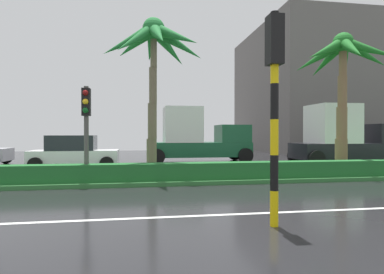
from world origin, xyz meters
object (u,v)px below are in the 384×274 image
palm_tree_centre (343,63)px  car_in_traffic_third (74,153)px  traffic_signal_foreground (274,79)px  box_truck_lead (198,138)px  box_truck_following (347,138)px  palm_tree_centre_left (154,47)px  traffic_signal_median_right (86,116)px

palm_tree_centre → car_in_traffic_third: 13.68m
traffic_signal_foreground → car_in_traffic_third: traffic_signal_foreground is taller
palm_tree_centre → box_truck_lead: size_ratio=0.98×
car_in_traffic_third → palm_tree_centre: bearing=-16.8°
palm_tree_centre → box_truck_lead: (-5.53, 6.68, -3.49)m
traffic_signal_foreground → box_truck_following: size_ratio=0.65×
palm_tree_centre_left → traffic_signal_median_right: bearing=-148.0°
palm_tree_centre_left → car_in_traffic_third: 7.17m
palm_tree_centre_left → box_truck_following: 12.48m
palm_tree_centre_left → car_in_traffic_third: size_ratio=1.48×
traffic_signal_foreground → box_truck_following: bearing=-130.1°
palm_tree_centre_left → traffic_signal_median_right: palm_tree_centre_left is taller
box_truck_following → car_in_traffic_third: bearing=179.0°
box_truck_lead → traffic_signal_median_right: bearing=-122.8°
box_truck_lead → palm_tree_centre: bearing=-50.4°
palm_tree_centre → traffic_signal_median_right: size_ratio=1.89×
car_in_traffic_third → box_truck_following: 15.18m
palm_tree_centre_left → car_in_traffic_third: bearing=133.8°
traffic_signal_foreground → box_truck_following: (9.25, 10.99, -1.32)m
car_in_traffic_third → box_truck_following: bearing=-1.0°
palm_tree_centre_left → car_in_traffic_third: palm_tree_centre_left is taller
palm_tree_centre_left → traffic_signal_foreground: size_ratio=1.52×
traffic_signal_median_right → car_in_traffic_third: traffic_signal_median_right is taller
palm_tree_centre_left → traffic_signal_median_right: size_ratio=1.92×
traffic_signal_median_right → palm_tree_centre: bearing=9.2°
car_in_traffic_third → box_truck_lead: size_ratio=0.67×
palm_tree_centre_left → traffic_signal_foreground: 7.88m
box_truck_lead → box_truck_following: same height
traffic_signal_foreground → palm_tree_centre_left: bearing=-74.3°
traffic_signal_median_right → car_in_traffic_third: 5.96m
palm_tree_centre_left → box_truck_lead: 8.49m
box_truck_following → palm_tree_centre_left: bearing=-161.5°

